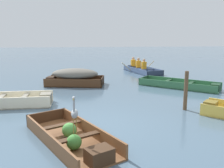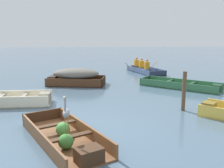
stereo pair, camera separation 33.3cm
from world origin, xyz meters
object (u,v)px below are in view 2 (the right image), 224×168
skiff_green_mid_moored (183,86)px  skiff_cream_outer_moored (16,101)px  rowboat_slate_blue_with_crew (144,69)px  dinghy_wooden_brown_foreground (65,137)px  mooring_post (184,91)px  skiff_dark_varnish_near_moored (76,75)px  heron_on_dinghy (66,112)px

skiff_green_mid_moored → skiff_cream_outer_moored: 7.00m
skiff_cream_outer_moored → rowboat_slate_blue_with_crew: bearing=50.5°
dinghy_wooden_brown_foreground → mooring_post: bearing=32.0°
skiff_dark_varnish_near_moored → heron_on_dinghy: heron_on_dinghy is taller
skiff_cream_outer_moored → dinghy_wooden_brown_foreground: bearing=-57.7°
dinghy_wooden_brown_foreground → mooring_post: mooring_post is taller
heron_on_dinghy → skiff_cream_outer_moored: bearing=120.4°
skiff_cream_outer_moored → heron_on_dinghy: (2.12, -3.60, 0.70)m
skiff_green_mid_moored → rowboat_slate_blue_with_crew: (-0.84, 4.82, 0.09)m
dinghy_wooden_brown_foreground → skiff_dark_varnish_near_moored: bearing=92.1°
mooring_post → heron_on_dinghy: bearing=-142.7°
skiff_cream_outer_moored → skiff_dark_varnish_near_moored: bearing=61.5°
dinghy_wooden_brown_foreground → skiff_dark_varnish_near_moored: size_ratio=1.09×
skiff_cream_outer_moored → mooring_post: mooring_post is taller
rowboat_slate_blue_with_crew → dinghy_wooden_brown_foreground: bearing=-110.2°
skiff_green_mid_moored → heron_on_dinghy: (-4.53, -5.82, 0.73)m
skiff_dark_varnish_near_moored → mooring_post: (3.71, -4.33, 0.17)m
mooring_post → skiff_dark_varnish_near_moored: bearing=130.6°
heron_on_dinghy → dinghy_wooden_brown_foreground: bearing=103.1°
skiff_cream_outer_moored → rowboat_slate_blue_with_crew: size_ratio=0.80×
skiff_green_mid_moored → rowboat_slate_blue_with_crew: 4.89m
rowboat_slate_blue_with_crew → mooring_post: size_ratio=2.57×
mooring_post → skiff_cream_outer_moored: bearing=169.3°
skiff_cream_outer_moored → rowboat_slate_blue_with_crew: (5.80, 7.04, 0.05)m
skiff_dark_varnish_near_moored → rowboat_slate_blue_with_crew: 5.50m
heron_on_dinghy → mooring_post: size_ratio=0.67×
dinghy_wooden_brown_foreground → skiff_green_mid_moored: size_ratio=0.90×
skiff_cream_outer_moored → rowboat_slate_blue_with_crew: 9.12m
skiff_green_mid_moored → rowboat_slate_blue_with_crew: bearing=99.9°
skiff_dark_varnish_near_moored → skiff_green_mid_moored: bearing=-12.4°
rowboat_slate_blue_with_crew → mooring_post: 8.09m
rowboat_slate_blue_with_crew → skiff_cream_outer_moored: bearing=-129.5°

